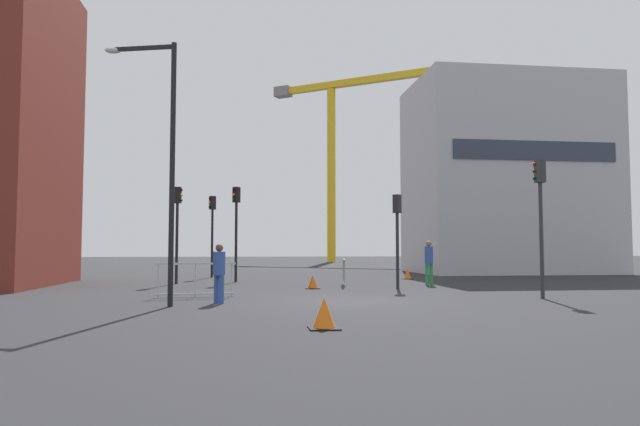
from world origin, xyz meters
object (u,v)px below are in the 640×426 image
traffic_cone_striped (324,314)px  pedestrian_waiting (219,269)px  construction_crane (336,135)px  pedestrian_walking (429,259)px  traffic_cone_on_verge (408,274)px  traffic_light_median (177,219)px  traffic_light_crosswalk (236,219)px  traffic_light_corner (397,225)px  traffic_cone_orange (313,282)px  traffic_light_near (212,223)px  streetlamp_tall (163,148)px  traffic_light_island (540,206)px

traffic_cone_striped → pedestrian_waiting: bearing=113.1°
construction_crane → pedestrian_walking: 38.85m
traffic_cone_on_verge → pedestrian_waiting: bearing=-127.8°
traffic_light_median → traffic_light_crosswalk: size_ratio=0.97×
traffic_light_corner → traffic_light_median: (-8.63, 4.02, 0.37)m
traffic_cone_on_verge → traffic_cone_orange: size_ratio=0.96×
traffic_light_near → pedestrian_waiting: 13.96m
streetlamp_tall → traffic_light_crosswalk: size_ratio=1.65×
traffic_light_near → traffic_light_median: 5.12m
pedestrian_walking → traffic_cone_striped: bearing=-116.7°
traffic_light_median → traffic_cone_on_verge: (10.84, 2.33, -2.55)m
traffic_light_island → traffic_cone_on_verge: traffic_light_island is taller
traffic_light_crosswalk → traffic_light_median: bearing=-158.8°
streetlamp_tall → traffic_cone_striped: size_ratio=11.88×
traffic_light_crosswalk → traffic_cone_orange: size_ratio=8.22×
traffic_light_island → traffic_light_crosswalk: size_ratio=0.99×
traffic_light_median → streetlamp_tall: bearing=-85.6°
pedestrian_waiting → traffic_cone_orange: bearing=58.5°
traffic_light_island → traffic_cone_striped: 9.60m
traffic_light_crosswalk → traffic_cone_orange: (2.97, -4.49, -2.62)m
traffic_light_crosswalk → traffic_cone_striped: size_ratio=7.20×
construction_crane → streetlamp_tall: 46.50m
streetlamp_tall → traffic_cone_orange: size_ratio=13.56×
streetlamp_tall → traffic_light_island: streetlamp_tall is taller
traffic_cone_on_verge → traffic_cone_striped: 17.59m
pedestrian_walking → traffic_cone_striped: (-6.01, -11.92, -0.80)m
construction_crane → traffic_light_crosswalk: (-9.93, -33.63, -10.74)m
traffic_light_island → pedestrian_waiting: (-9.70, -0.23, -1.88)m
pedestrian_waiting → traffic_cone_on_verge: pedestrian_waiting is taller
traffic_cone_on_verge → traffic_cone_orange: 7.95m
traffic_light_crosswalk → traffic_cone_orange: traffic_light_crosswalk is taller
traffic_cone_orange → traffic_light_crosswalk: bearing=123.5°
traffic_cone_on_verge → construction_crane: bearing=87.2°
traffic_light_corner → traffic_light_crosswalk: size_ratio=0.83×
traffic_cone_striped → traffic_light_island: bearing=36.3°
construction_crane → traffic_light_corner: bearing=-95.6°
traffic_light_island → streetlamp_tall: bearing=-175.6°
pedestrian_waiting → traffic_light_crosswalk: bearing=88.4°
construction_crane → traffic_cone_orange: bearing=-100.4°
streetlamp_tall → traffic_light_corner: streetlamp_tall is taller
pedestrian_walking → traffic_cone_orange: bearing=-164.5°
traffic_light_corner → pedestrian_waiting: 8.14m
pedestrian_waiting → traffic_cone_orange: size_ratio=3.16×
pedestrian_walking → traffic_light_corner: bearing=-134.4°
pedestrian_walking → traffic_cone_striped: 13.37m
traffic_light_corner → construction_crane: bearing=84.4°
traffic_light_crosswalk → traffic_cone_on_verge: 8.87m
pedestrian_waiting → streetlamp_tall: bearing=-157.2°
traffic_light_near → traffic_cone_orange: 9.87m
traffic_cone_on_verge → traffic_cone_striped: size_ratio=0.84×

